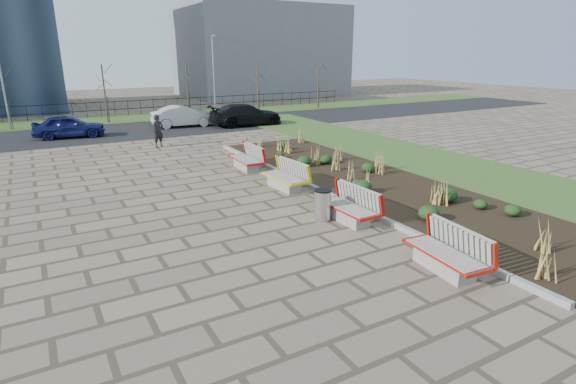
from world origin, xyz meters
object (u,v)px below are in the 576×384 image
bench_d (245,158)px  pedestrian (158,131)px  bench_a (445,251)px  car_blue (69,126)px  bench_b (347,205)px  car_black (246,115)px  litter_bin (323,205)px  lamp_west (2,82)px  car_silver (184,116)px  bench_c (284,176)px  lamp_east (214,77)px

bench_d → pedestrian: 6.98m
bench_a → car_blue: size_ratio=0.54×
bench_b → car_black: car_black is taller
bench_b → litter_bin: bearing=141.0°
lamp_west → litter_bin: bearing=-70.3°
car_blue → lamp_west: 6.10m
car_silver → lamp_west: (-10.21, 4.03, 2.32)m
bench_c → bench_d: size_ratio=1.00×
bench_b → car_silver: bearing=85.0°
car_black → lamp_west: bearing=70.2°
pedestrian → lamp_west: 12.40m
bench_d → car_blue: (-5.90, 11.98, 0.19)m
car_blue → bench_c: bearing=-151.7°
bench_a → litter_bin: bench_a is taller
litter_bin → pedestrian: pedestrian is taller
bench_c → pedestrian: 10.25m
bench_a → lamp_east: bearing=85.4°
bench_a → litter_bin: 4.15m
bench_d → car_black: size_ratio=0.42×
bench_a → car_black: (5.08, 21.97, 0.25)m
pedestrian → car_blue: 6.58m
litter_bin → bench_d: bearing=85.1°
litter_bin → lamp_west: size_ratio=0.16×
litter_bin → lamp_east: 24.26m
bench_a → pedestrian: (-2.01, 17.58, 0.36)m
lamp_west → pedestrian: bearing=-55.1°
litter_bin → lamp_west: lamp_west is taller
bench_a → car_black: car_black is taller
car_blue → car_black: car_black is taller
litter_bin → pedestrian: size_ratio=0.55×
bench_a → litter_bin: (-0.58, 4.11, -0.03)m
bench_b → car_silver: (1.21, 19.89, 0.22)m
pedestrian → lamp_west: (-6.99, 10.00, 2.18)m
bench_c → litter_bin: 3.47m
lamp_west → bench_a: bearing=-71.9°
car_black → lamp_east: size_ratio=0.84×
car_silver → lamp_west: 11.22m
bench_d → car_black: (5.08, 11.07, 0.25)m
litter_bin → car_black: (5.66, 17.86, 0.28)m
car_black → lamp_west: lamp_west is taller
bench_d → lamp_west: 19.12m
bench_b → car_blue: 20.10m
bench_b → litter_bin: size_ratio=2.25×
bench_b → lamp_west: 25.68m
bench_d → litter_bin: size_ratio=2.25×
bench_c → lamp_west: size_ratio=0.35×
bench_b → car_silver: size_ratio=0.50×
litter_bin → car_silver: bearing=84.7°
bench_c → car_silver: bearing=81.4°
litter_bin → car_silver: size_ratio=0.22×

